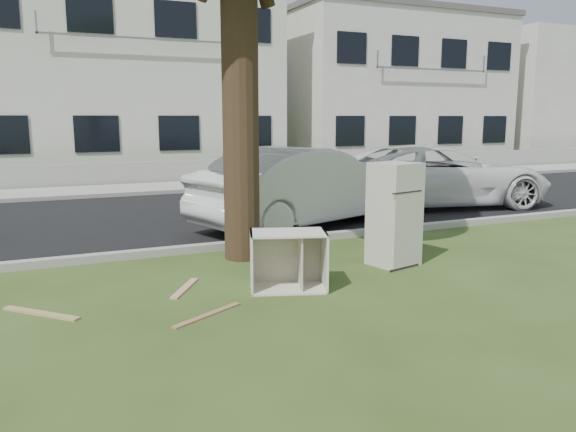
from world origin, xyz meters
name	(u,v)px	position (x,y,z in m)	size (l,w,h in m)	color
ground	(318,286)	(0.00, 0.00, 0.00)	(120.00, 120.00, 0.00)	#304418
road	(198,214)	(0.00, 6.00, 0.01)	(120.00, 7.00, 0.01)	black
kerb_near	(252,247)	(0.00, 2.45, 0.00)	(120.00, 0.18, 0.12)	gray
kerb_far	(165,194)	(0.00, 9.55, 0.00)	(120.00, 0.18, 0.12)	gray
sidewalk	(155,188)	(0.00, 11.00, 0.01)	(120.00, 2.80, 0.01)	gray
low_wall	(145,172)	(0.00, 12.60, 0.35)	(120.00, 0.15, 0.70)	gray
townhouse_center	(120,77)	(0.00, 17.50, 3.72)	(11.22, 8.16, 7.44)	beige
townhouse_right	(376,90)	(12.00, 17.50, 3.42)	(10.20, 8.16, 6.84)	beige
filler_right	(573,99)	(26.00, 18.00, 3.20)	(16.00, 9.00, 6.40)	beige
fridge	(394,214)	(1.50, 0.53, 0.75)	(0.62, 0.57, 1.50)	beige
cabinet	(288,260)	(-0.39, 0.07, 0.37)	(0.95, 0.59, 0.74)	white
plank_a	(208,315)	(-1.60, -0.48, 0.01)	(0.98, 0.08, 0.02)	#8F6845
plank_b	(41,313)	(-3.27, 0.31, 0.01)	(1.02, 0.10, 0.03)	#A38955
plank_c	(185,288)	(-1.60, 0.58, 0.01)	(0.84, 0.09, 0.02)	tan
car_center	(306,187)	(1.62, 3.76, 0.78)	(1.66, 4.76, 1.57)	silver
car_right	(438,176)	(5.66, 4.74, 0.75)	(2.47, 5.37, 1.49)	white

